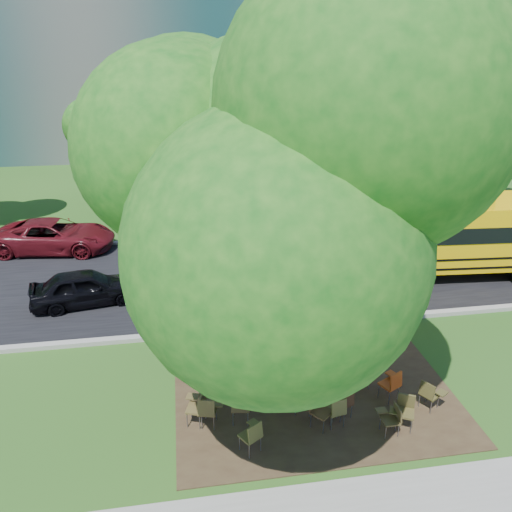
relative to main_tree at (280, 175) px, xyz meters
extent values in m
plane|color=#224B17|center=(-0.01, 0.21, -5.71)|extent=(160.00, 160.00, 0.00)
cube|color=#382819|center=(0.99, -0.29, -5.70)|extent=(7.00, 4.50, 0.03)
cube|color=black|center=(-0.01, 7.21, -5.69)|extent=(80.00, 8.00, 0.04)
cube|color=gray|center=(-0.01, 3.21, -5.64)|extent=(80.00, 0.25, 0.14)
cube|color=gray|center=(-0.01, 11.31, -5.64)|extent=(80.00, 0.25, 0.14)
cube|color=#5D5E5A|center=(-8.01, 36.21, 5.29)|extent=(38.00, 16.00, 22.00)
cylinder|color=black|center=(-5.01, 16.21, -3.96)|extent=(0.32, 0.32, 3.50)
sphere|color=#135313|center=(-5.01, 16.21, -1.49)|extent=(4.80, 4.80, 4.80)
cylinder|color=black|center=(7.99, 14.21, -3.61)|extent=(0.38, 0.38, 4.20)
sphere|color=#135313|center=(7.99, 14.21, -0.67)|extent=(5.60, 5.60, 5.60)
cylinder|color=black|center=(0.00, 0.00, -3.39)|extent=(0.56, 0.56, 4.64)
sphere|color=#135313|center=(0.00, 0.00, 0.01)|extent=(7.20, 7.20, 7.20)
cube|color=#E3AE07|center=(7.56, 6.21, -3.98)|extent=(10.88, 3.17, 2.39)
cube|color=black|center=(7.85, 6.19, -3.71)|extent=(10.30, 3.17, 0.59)
cube|color=#E3AE07|center=(1.59, 6.62, -4.73)|extent=(1.41, 2.23, 0.93)
cube|color=black|center=(7.56, 6.21, -4.59)|extent=(10.91, 3.21, 0.08)
cube|color=black|center=(7.56, 6.21, -4.95)|extent=(10.91, 3.21, 0.08)
cylinder|color=black|center=(1.93, 5.37, -5.22)|extent=(0.99, 0.36, 0.98)
cylinder|color=black|center=(2.09, 7.81, -5.22)|extent=(0.99, 0.36, 0.98)
cylinder|color=black|center=(10.47, 7.23, -5.22)|extent=(0.99, 0.36, 0.98)
cube|color=brown|center=(-1.75, -0.77, -5.27)|extent=(0.49, 0.48, 0.05)
cube|color=brown|center=(-1.79, -0.95, -5.05)|extent=(0.40, 0.18, 0.39)
cube|color=brown|center=(-1.49, -0.70, -5.15)|extent=(0.27, 0.32, 0.03)
cylinder|color=slate|center=(-1.87, -0.57, -5.49)|extent=(0.02, 0.02, 0.44)
cylinder|color=slate|center=(-1.63, -0.98, -5.49)|extent=(0.02, 0.02, 0.44)
cube|color=#4C3F21|center=(-0.99, -0.77, -5.26)|extent=(0.48, 0.46, 0.05)
cube|color=#4C3F21|center=(-1.01, -0.95, -5.03)|extent=(0.42, 0.15, 0.41)
cube|color=#4C3F21|center=(-0.73, -0.66, -5.13)|extent=(0.26, 0.31, 0.03)
cylinder|color=slate|center=(-1.13, -0.57, -5.48)|extent=(0.02, 0.02, 0.46)
cylinder|color=slate|center=(-0.84, -0.96, -5.48)|extent=(0.02, 0.02, 0.46)
cube|color=brown|center=(-0.90, -1.72, -5.28)|extent=(0.55, 0.54, 0.05)
cube|color=brown|center=(-0.81, -1.86, -5.07)|extent=(0.37, 0.28, 0.39)
cube|color=brown|center=(-0.78, -1.48, -5.16)|extent=(0.32, 0.34, 0.03)
cylinder|color=slate|center=(-1.13, -1.66, -5.50)|extent=(0.02, 0.02, 0.43)
cylinder|color=slate|center=(-0.68, -1.77, -5.50)|extent=(0.02, 0.02, 0.43)
cube|color=#B33F13|center=(0.53, -0.67, -5.27)|extent=(0.49, 0.48, 0.05)
cube|color=#B33F13|center=(0.57, -0.50, -5.06)|extent=(0.40, 0.19, 0.39)
cube|color=#B33F13|center=(0.27, -0.75, -5.16)|extent=(0.28, 0.32, 0.03)
cylinder|color=slate|center=(0.65, -0.87, -5.49)|extent=(0.02, 0.02, 0.44)
cylinder|color=slate|center=(0.41, -0.47, -5.49)|extent=(0.02, 0.02, 0.44)
cube|color=brown|center=(1.16, -1.21, -5.29)|extent=(0.46, 0.45, 0.05)
cube|color=brown|center=(1.19, -1.38, -5.08)|extent=(0.39, 0.16, 0.38)
cube|color=brown|center=(1.36, -1.04, -5.17)|extent=(0.25, 0.30, 0.03)
cylinder|color=slate|center=(0.97, -1.08, -5.50)|extent=(0.02, 0.02, 0.42)
cylinder|color=slate|center=(1.35, -1.34, -5.50)|extent=(0.02, 0.02, 0.42)
cube|color=#4D371B|center=(0.83, -1.24, -5.26)|extent=(0.58, 0.58, 0.05)
cube|color=#4D371B|center=(0.70, -1.11, -5.05)|extent=(0.36, 0.34, 0.40)
cube|color=#4D371B|center=(0.74, -1.50, -5.14)|extent=(0.35, 0.35, 0.03)
cylinder|color=slate|center=(1.06, -1.25, -5.49)|extent=(0.02, 0.02, 0.45)
cylinder|color=slate|center=(0.59, -1.23, -5.49)|extent=(0.02, 0.02, 0.45)
cube|color=#4C3F21|center=(2.30, -1.70, -5.30)|extent=(0.37, 0.39, 0.05)
cube|color=#4C3F21|center=(2.46, -1.69, -5.11)|extent=(0.09, 0.36, 0.36)
cube|color=#4C3F21|center=(2.17, -1.48, -5.20)|extent=(0.26, 0.20, 0.03)
cylinder|color=slate|center=(2.15, -1.85, -5.51)|extent=(0.02, 0.02, 0.41)
cylinder|color=slate|center=(2.45, -1.54, -5.51)|extent=(0.02, 0.02, 0.41)
cube|color=#47411E|center=(3.59, -1.02, -5.29)|extent=(0.53, 0.53, 0.05)
cube|color=#47411E|center=(3.45, -1.11, -5.08)|extent=(0.28, 0.37, 0.38)
cube|color=#47411E|center=(3.83, -1.14, -5.18)|extent=(0.33, 0.32, 0.03)
cylinder|color=slate|center=(3.64, -0.80, -5.50)|extent=(0.02, 0.02, 0.42)
cylinder|color=slate|center=(3.54, -1.24, -5.50)|extent=(0.02, 0.02, 0.42)
cube|color=brown|center=(-2.02, -0.67, -5.25)|extent=(0.52, 0.53, 0.05)
cube|color=brown|center=(-1.84, -0.73, -5.03)|extent=(0.22, 0.42, 0.41)
cube|color=brown|center=(-2.08, -0.40, -5.13)|extent=(0.34, 0.30, 0.03)
cylinder|color=slate|center=(-2.23, -0.79, -5.48)|extent=(0.02, 0.02, 0.46)
cylinder|color=slate|center=(-1.80, -0.56, -5.48)|extent=(0.02, 0.02, 0.46)
cube|color=#4B4420|center=(-1.40, 0.26, -5.31)|extent=(0.47, 0.48, 0.04)
cube|color=#4B4420|center=(-1.25, 0.33, -5.12)|extent=(0.22, 0.36, 0.35)
cube|color=#4B4420|center=(-1.60, 0.40, -5.21)|extent=(0.31, 0.28, 0.03)
cylinder|color=slate|center=(-1.47, 0.06, -5.51)|extent=(0.02, 0.02, 0.40)
cylinder|color=slate|center=(-1.32, 0.46, -5.51)|extent=(0.02, 0.02, 0.40)
cube|color=#492C1A|center=(-0.49, 0.99, -5.24)|extent=(0.50, 0.51, 0.05)
cube|color=#492C1A|center=(-0.68, 0.95, -5.01)|extent=(0.18, 0.43, 0.42)
cube|color=#492C1A|center=(-0.30, 0.78, -5.12)|extent=(0.33, 0.29, 0.03)
cylinder|color=slate|center=(-0.36, 1.20, -5.48)|extent=(0.02, 0.02, 0.47)
cylinder|color=slate|center=(-0.63, 0.78, -5.48)|extent=(0.02, 0.02, 0.47)
cube|color=#3E2616|center=(1.42, -0.97, -5.29)|extent=(0.50, 0.48, 0.05)
cube|color=#3E2616|center=(1.47, -1.13, -5.08)|extent=(0.38, 0.21, 0.38)
cube|color=#3E2616|center=(1.58, -0.77, -5.18)|extent=(0.28, 0.32, 0.03)
cylinder|color=slate|center=(1.21, -0.87, -5.50)|extent=(0.02, 0.02, 0.42)
cylinder|color=slate|center=(1.62, -1.07, -5.50)|extent=(0.02, 0.02, 0.42)
cube|color=#4D361B|center=(2.26, 0.06, -5.27)|extent=(0.41, 0.43, 0.05)
cube|color=#4D361B|center=(2.08, 0.07, -5.05)|extent=(0.11, 0.40, 0.40)
cube|color=#4D361B|center=(2.39, -0.18, -5.15)|extent=(0.29, 0.23, 0.03)
cylinder|color=slate|center=(2.44, 0.22, -5.49)|extent=(0.02, 0.02, 0.44)
cylinder|color=slate|center=(2.09, -0.10, -5.49)|extent=(0.02, 0.02, 0.44)
cube|color=#A93F12|center=(2.76, -0.54, -5.26)|extent=(0.56, 0.55, 0.05)
cube|color=#A93F12|center=(2.84, -0.70, -5.04)|extent=(0.40, 0.26, 0.40)
cube|color=#A93F12|center=(2.92, -0.31, -5.14)|extent=(0.32, 0.35, 0.03)
cylinder|color=slate|center=(2.54, -0.46, -5.48)|extent=(0.02, 0.02, 0.45)
cylinder|color=slate|center=(2.99, -0.62, -5.48)|extent=(0.02, 0.02, 0.45)
cube|color=#4B4420|center=(2.71, -1.56, -5.27)|extent=(0.54, 0.53, 0.05)
cube|color=#4B4420|center=(2.79, -1.40, -5.06)|extent=(0.39, 0.26, 0.39)
cube|color=#4B4420|center=(2.44, -1.58, -5.15)|extent=(0.31, 0.34, 0.03)
cylinder|color=slate|center=(2.78, -1.78, -5.49)|extent=(0.02, 0.02, 0.44)
cylinder|color=slate|center=(2.64, -1.34, -5.49)|extent=(0.02, 0.02, 0.44)
imported|color=black|center=(-5.43, 5.85, -5.10)|extent=(3.79, 2.05, 1.22)
imported|color=#500D14|center=(-7.47, 10.97, -5.02)|extent=(5.22, 2.92, 1.38)
camera|label=1|loc=(-2.08, -10.01, 2.51)|focal=35.00mm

